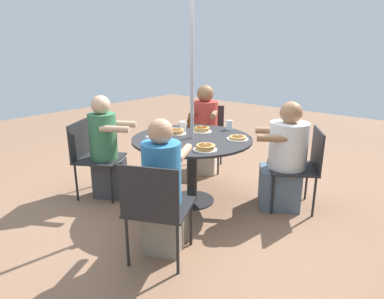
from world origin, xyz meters
name	(u,v)px	position (x,y,z in m)	size (l,w,h in m)	color
ground_plane	(192,200)	(0.00, 0.00, 0.00)	(12.00, 12.00, 0.00)	#8C664C
patio_table	(192,149)	(0.00, 0.00, 0.60)	(1.27, 1.27, 0.73)	#28282B
umbrella_pole	(192,105)	(0.00, 0.00, 1.08)	(0.04, 0.04, 2.15)	#ADADB2
patio_chair_north	(92,153)	(0.59, -0.98, 0.50)	(0.66, 0.66, 0.86)	#232326
diner_north	(106,150)	(0.50, -0.83, 0.54)	(0.50, 0.55, 1.15)	#3D3D42
patio_chair_east	(156,205)	(1.03, 0.51, 0.50)	(0.64, 0.64, 0.86)	#232326
diner_east	(163,192)	(0.87, 0.43, 0.53)	(0.57, 0.49, 1.14)	gray
patio_chair_south	(302,163)	(-0.62, 0.96, 0.50)	(0.66, 0.66, 0.86)	#232326
diner_south	(284,161)	(-0.52, 0.81, 0.51)	(0.57, 0.60, 1.13)	slate
patio_chair_west	(206,133)	(-0.99, -0.58, 0.50)	(0.65, 0.65, 0.86)	#232326
diner_west	(205,133)	(-0.84, -0.49, 0.54)	(0.55, 0.51, 1.17)	beige
pancake_plate_a	(238,138)	(-0.25, 0.40, 0.74)	(0.22, 0.22, 0.05)	white
pancake_plate_b	(176,132)	(-0.01, -0.24, 0.75)	(0.22, 0.22, 0.06)	white
pancake_plate_c	(205,148)	(0.26, 0.38, 0.75)	(0.22, 0.22, 0.06)	white
pancake_plate_d	(202,130)	(-0.27, -0.08, 0.75)	(0.22, 0.22, 0.06)	white
syrup_bottle	(190,121)	(-0.37, -0.34, 0.79)	(0.09, 0.07, 0.17)	#602D0F
coffee_cup	(183,126)	(-0.19, -0.30, 0.78)	(0.08, 0.08, 0.10)	white
drinking_glass_a	(149,142)	(0.55, -0.07, 0.79)	(0.07, 0.07, 0.12)	silver
drinking_glass_b	(229,125)	(-0.55, 0.10, 0.78)	(0.07, 0.07, 0.11)	silver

